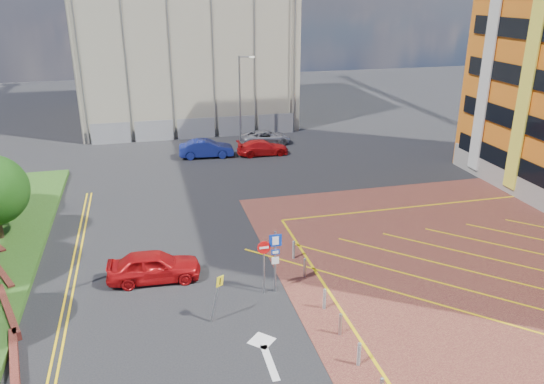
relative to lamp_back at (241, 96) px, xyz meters
name	(u,v)px	position (x,y,z in m)	size (l,w,h in m)	color
ground	(270,304)	(-4.08, -28.00, -4.36)	(140.00, 140.00, 0.00)	black
forecourt	(529,268)	(9.92, -28.00, -4.35)	(26.00, 26.00, 0.02)	brown
retaining_wall	(3,311)	(-15.88, -26.00, -4.16)	(6.06, 20.33, 0.40)	maroon
lamp_back	(241,96)	(0.00, 0.00, 0.00)	(1.53, 0.16, 8.00)	#9EA0A8
sign_cluster	(271,256)	(-3.78, -27.02, -2.41)	(1.17, 0.12, 3.20)	#9EA0A8
warning_sign	(217,293)	(-6.62, -28.76, -2.93)	(0.70, 0.41, 2.25)	#9EA0A8
bollard_row	(329,308)	(-1.78, -29.67, -3.89)	(0.14, 11.14, 0.90)	#9EA0A8
construction_building	(181,15)	(-4.08, 12.00, 6.64)	(21.20, 19.20, 22.00)	gray
construction_fence	(206,128)	(-3.08, 2.00, -3.36)	(21.60, 0.06, 2.00)	gray
car_red_left	(154,266)	(-9.17, -24.47, -3.58)	(1.84, 4.58, 1.56)	#B90F12
car_blue_back	(206,149)	(-3.93, -4.35, -3.59)	(1.62, 4.65, 1.53)	navy
car_red_back	(263,148)	(0.95, -4.86, -3.71)	(1.83, 4.51, 1.31)	red
car_silver_back	(266,137)	(2.04, -1.56, -3.72)	(2.13, 4.61, 1.28)	#A5A4AB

